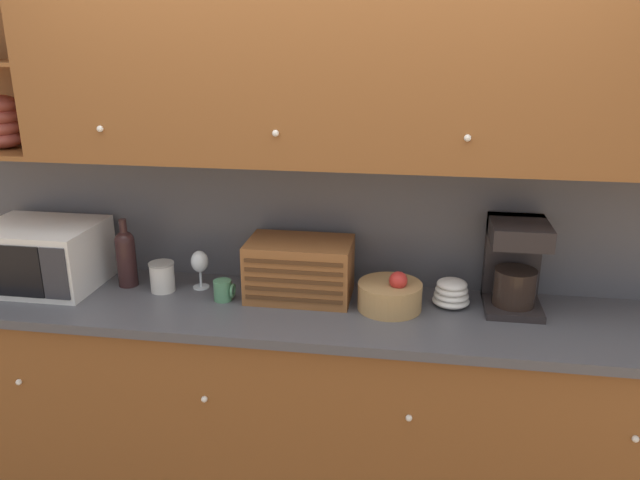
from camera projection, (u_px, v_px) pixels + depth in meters
ground_plane at (326, 453)px, 3.21m from camera, size 24.00×24.00×0.00m
wall_back at (328, 208)px, 2.83m from camera, size 5.65×0.06×2.60m
counter_unit at (317, 405)px, 2.78m from camera, size 3.27×0.63×0.96m
backsplash_panel at (327, 220)px, 2.81m from camera, size 3.25×0.01×0.59m
upper_cabinets at (363, 62)px, 2.40m from camera, size 3.25×0.38×0.80m
microwave at (42, 255)px, 2.81m from camera, size 0.51×0.41×0.29m
wine_bottle at (126, 256)px, 2.81m from camera, size 0.09×0.09×0.31m
storage_canister at (162, 277)px, 2.77m from camera, size 0.11×0.11×0.13m
wine_glass at (200, 263)px, 2.79m from camera, size 0.08×0.08×0.18m
mug at (224, 290)px, 2.68m from camera, size 0.09×0.08×0.09m
bread_box at (300, 269)px, 2.69m from camera, size 0.45×0.29×0.25m
fruit_basket at (390, 295)px, 2.59m from camera, size 0.27×0.27×0.17m
bowl_stack_on_counter at (451, 293)px, 2.62m from camera, size 0.16×0.16×0.12m
coffee_maker at (515, 263)px, 2.58m from camera, size 0.23×0.28×0.38m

